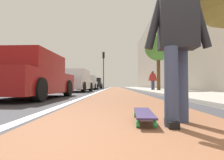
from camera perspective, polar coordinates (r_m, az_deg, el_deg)
The scene contains 14 objects.
ground_plane at distance 10.77m, azimuth 2.11°, elevation -4.00°, with size 80.00×80.00×0.00m, color #38383D.
bike_lane_paint at distance 24.77m, azimuth 1.50°, elevation -2.73°, with size 56.00×2.34×0.00m, color brown.
lane_stripe_white at distance 20.80m, azimuth -2.06°, elevation -2.91°, with size 52.00×0.16×0.01m, color silver.
sidewalk_curb at distance 19.09m, azimuth 11.57°, elevation -2.84°, with size 52.00×3.20×0.10m, color #9E9B93.
building_facade at distance 24.02m, azimuth 15.63°, elevation 9.89°, with size 40.00×1.20×10.49m, color gray.
skateboard at distance 2.18m, azimuth 9.90°, elevation -10.37°, with size 0.85×0.26×0.11m.
skater_person at distance 2.16m, azimuth 19.73°, elevation 12.21°, with size 0.45×0.72×1.64m.
parked_car_near at distance 6.54m, azimuth -24.50°, elevation 0.89°, with size 4.17×2.10×1.47m.
parked_car_mid at distance 12.80m, azimuth -11.38°, elevation -0.41°, with size 4.18×2.00×1.49m.
parked_car_far at distance 19.56m, azimuth -7.51°, elevation -0.92°, with size 4.61×1.96×1.47m.
parked_car_end at distance 25.50m, azimuth -5.22°, elevation -1.12°, with size 4.23×1.90×1.47m.
traffic_light at distance 23.64m, azimuth -2.67°, elevation 5.15°, with size 0.33×0.28×4.78m.
street_tree_mid at distance 13.61m, azimuth 14.33°, elevation 9.86°, with size 1.96×1.96×4.17m.
pedestrian_distant at distance 14.32m, azimuth 12.67°, elevation 0.16°, with size 0.44×0.68×1.56m.
Camera 1 is at (-0.76, 0.20, 0.42)m, focal length 29.14 mm.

